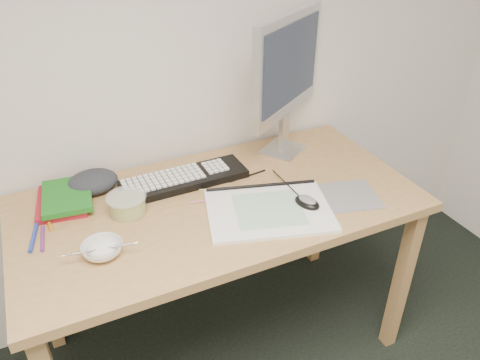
# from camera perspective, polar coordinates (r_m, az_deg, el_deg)

# --- Properties ---
(desk) EXTENTS (1.40, 0.70, 0.75)m
(desk) POSITION_cam_1_polar(r_m,az_deg,el_deg) (1.69, -2.50, -4.73)
(desk) COLOR tan
(desk) RESTS_ON ground
(mousepad) EXTENTS (0.25, 0.23, 0.00)m
(mousepad) POSITION_cam_1_polar(r_m,az_deg,el_deg) (1.71, 12.99, -1.91)
(mousepad) COLOR slate
(mousepad) RESTS_ON desk
(sketchpad) EXTENTS (0.48, 0.40, 0.01)m
(sketchpad) POSITION_cam_1_polar(r_m,az_deg,el_deg) (1.59, 3.55, -3.74)
(sketchpad) COLOR white
(sketchpad) RESTS_ON desk
(keyboard) EXTENTS (0.47, 0.16, 0.03)m
(keyboard) POSITION_cam_1_polar(r_m,az_deg,el_deg) (1.75, -6.79, 0.11)
(keyboard) COLOR black
(keyboard) RESTS_ON desk
(monitor) EXTENTS (0.42, 0.29, 0.56)m
(monitor) POSITION_cam_1_polar(r_m,az_deg,el_deg) (1.83, 5.77, 13.26)
(monitor) COLOR silver
(monitor) RESTS_ON desk
(mouse) EXTENTS (0.09, 0.11, 0.03)m
(mouse) POSITION_cam_1_polar(r_m,az_deg,el_deg) (1.61, 8.21, -2.45)
(mouse) COLOR black
(mouse) RESTS_ON sketchpad
(rice_bowl) EXTENTS (0.15, 0.15, 0.04)m
(rice_bowl) POSITION_cam_1_polar(r_m,az_deg,el_deg) (1.46, -16.42, -8.14)
(rice_bowl) COLOR silver
(rice_bowl) RESTS_ON desk
(chopsticks) EXTENTS (0.21, 0.05, 0.02)m
(chopsticks) POSITION_cam_1_polar(r_m,az_deg,el_deg) (1.43, -16.67, -8.10)
(chopsticks) COLOR silver
(chopsticks) RESTS_ON rice_bowl
(fruit_tub) EXTENTS (0.14, 0.14, 0.07)m
(fruit_tub) POSITION_cam_1_polar(r_m,az_deg,el_deg) (1.61, -13.59, -2.90)
(fruit_tub) COLOR #EFE554
(fruit_tub) RESTS_ON desk
(book_red) EXTENTS (0.19, 0.24, 0.02)m
(book_red) POSITION_cam_1_polar(r_m,az_deg,el_deg) (1.73, -20.84, -2.41)
(book_red) COLOR maroon
(book_red) RESTS_ON desk
(book_green) EXTENTS (0.18, 0.24, 0.02)m
(book_green) POSITION_cam_1_polar(r_m,az_deg,el_deg) (1.71, -20.35, -1.84)
(book_green) COLOR #196719
(book_green) RESTS_ON book_red
(cloth_lump) EXTENTS (0.15, 0.13, 0.06)m
(cloth_lump) POSITION_cam_1_polar(r_m,az_deg,el_deg) (1.77, -17.50, -0.23)
(cloth_lump) COLOR #24262B
(cloth_lump) RESTS_ON desk
(pencil_pink) EXTENTS (0.19, 0.04, 0.01)m
(pencil_pink) POSITION_cam_1_polar(r_m,az_deg,el_deg) (1.64, -2.98, -2.36)
(pencil_pink) COLOR #CE678C
(pencil_pink) RESTS_ON desk
(pencil_tan) EXTENTS (0.18, 0.07, 0.01)m
(pencil_tan) POSITION_cam_1_polar(r_m,az_deg,el_deg) (1.70, -1.89, -1.08)
(pencil_tan) COLOR tan
(pencil_tan) RESTS_ON desk
(pencil_black) EXTENTS (0.16, 0.03, 0.01)m
(pencil_black) POSITION_cam_1_polar(r_m,az_deg,el_deg) (1.77, 0.93, 0.49)
(pencil_black) COLOR black
(pencil_black) RESTS_ON desk
(marker_blue) EXTENTS (0.04, 0.14, 0.01)m
(marker_blue) POSITION_cam_1_polar(r_m,az_deg,el_deg) (1.60, -23.86, -6.37)
(marker_blue) COLOR #1D33A2
(marker_blue) RESTS_ON desk
(marker_orange) EXTENTS (0.02, 0.12, 0.01)m
(marker_orange) POSITION_cam_1_polar(r_m,az_deg,el_deg) (1.66, -22.34, -4.61)
(marker_orange) COLOR orange
(marker_orange) RESTS_ON desk
(marker_purple) EXTENTS (0.02, 0.12, 0.01)m
(marker_purple) POSITION_cam_1_polar(r_m,az_deg,el_deg) (1.59, -22.94, -6.60)
(marker_purple) COLOR #71227E
(marker_purple) RESTS_ON desk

